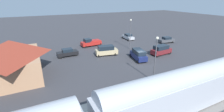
# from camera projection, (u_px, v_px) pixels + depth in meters

# --- Properties ---
(ground_plane) EXTENTS (200.00, 200.00, 0.00)m
(ground_plane) POSITION_uv_depth(u_px,v_px,m) (140.00, 62.00, 32.66)
(ground_plane) COLOR #38383D
(railway_track) EXTENTS (4.80, 70.00, 0.30)m
(railway_track) POSITION_uv_depth(u_px,v_px,m) (203.00, 99.00, 20.86)
(railway_track) COLOR slate
(railway_track) RESTS_ON ground
(platform) EXTENTS (3.20, 46.00, 0.30)m
(platform) POSITION_uv_depth(u_px,v_px,m) (179.00, 84.00, 24.20)
(platform) COLOR #B7B2A8
(platform) RESTS_ON ground
(station_building) EXTENTS (11.76, 8.57, 6.25)m
(station_building) POSITION_uv_depth(u_px,v_px,m) (13.00, 59.00, 25.74)
(station_building) COLOR tan
(station_building) RESTS_ON ground
(pedestrian_on_platform) EXTENTS (0.36, 0.36, 1.71)m
(pedestrian_on_platform) POSITION_uv_depth(u_px,v_px,m) (190.00, 75.00, 24.74)
(pedestrian_on_platform) COLOR #23284C
(pedestrian_on_platform) RESTS_ON platform
(pickup_red) EXTENTS (2.47, 5.56, 2.14)m
(pickup_red) POSITION_uv_depth(u_px,v_px,m) (91.00, 42.00, 43.10)
(pickup_red) COLOR red
(pickup_red) RESTS_ON ground
(suv_navy) EXTENTS (5.18, 3.09, 2.22)m
(suv_navy) POSITION_uv_depth(u_px,v_px,m) (138.00, 54.00, 33.76)
(suv_navy) COLOR navy
(suv_navy) RESTS_ON ground
(sedan_silver) EXTENTS (4.52, 2.32, 1.74)m
(sedan_silver) POSITION_uv_depth(u_px,v_px,m) (128.00, 37.00, 49.85)
(sedan_silver) COLOR silver
(sedan_silver) RESTS_ON ground
(suv_tan) EXTENTS (2.77, 5.16, 2.22)m
(suv_tan) POSITION_uv_depth(u_px,v_px,m) (106.00, 50.00, 36.35)
(suv_tan) COLOR #C6B284
(suv_tan) RESTS_ON ground
(suv_maroon) EXTENTS (2.35, 5.04, 2.22)m
(suv_maroon) POSITION_uv_depth(u_px,v_px,m) (161.00, 50.00, 36.68)
(suv_maroon) COLOR maroon
(suv_maroon) RESTS_ON ground
(sedan_charcoal) EXTENTS (2.27, 4.66, 1.74)m
(sedan_charcoal) POSITION_uv_depth(u_px,v_px,m) (166.00, 40.00, 46.23)
(sedan_charcoal) COLOR #47494F
(sedan_charcoal) RESTS_ON ground
(sedan_black) EXTENTS (1.99, 4.56, 1.74)m
(sedan_black) POSITION_uv_depth(u_px,v_px,m) (67.00, 52.00, 35.79)
(sedan_black) COLOR black
(sedan_black) RESTS_ON ground
(light_pole_near_platform) EXTENTS (0.44, 0.44, 7.16)m
(light_pole_near_platform) POSITION_uv_depth(u_px,v_px,m) (156.00, 54.00, 23.95)
(light_pole_near_platform) COLOR #515156
(light_pole_near_platform) RESTS_ON ground
(light_pole_lot_center) EXTENTS (0.44, 0.44, 7.43)m
(light_pole_lot_center) POSITION_uv_depth(u_px,v_px,m) (130.00, 31.00, 39.57)
(light_pole_lot_center) COLOR #515156
(light_pole_lot_center) RESTS_ON ground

